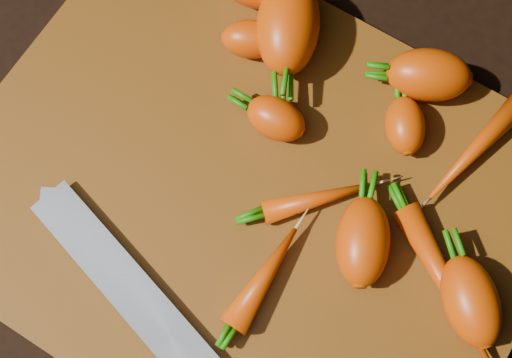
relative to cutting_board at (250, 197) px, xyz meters
The scene contains 14 objects.
ground 0.01m from the cutting_board, ahead, with size 2.00×2.00×0.01m, color black.
cutting_board is the anchor object (origin of this frame).
carrot_1 0.07m from the cutting_board, 102.17° to the left, with size 0.05×0.04×0.04m, color #D24105.
carrot_2 0.16m from the cutting_board, 108.89° to the left, with size 0.10×0.06×0.06m, color #D24105.
carrot_3 0.11m from the cutting_board, ahead, with size 0.08×0.04×0.04m, color #D24105.
carrot_4 0.19m from the cutting_board, 64.83° to the left, with size 0.07×0.05×0.05m, color #D24105.
carrot_5 0.14m from the cutting_board, 121.36° to the left, with size 0.05×0.03×0.03m, color #D24105.
carrot_6 0.20m from the cutting_board, ahead, with size 0.08×0.04×0.04m, color #D24105.
carrot_7 0.06m from the cutting_board, 25.68° to the left, with size 0.10×0.02×0.02m, color #D24105.
carrot_8 0.18m from the cutting_board, ahead, with size 0.14×0.02×0.02m, color #D24105.
carrot_9 0.08m from the cutting_board, 49.02° to the right, with size 0.10×0.03×0.03m, color #D24105.
carrot_10 0.15m from the cutting_board, 54.74° to the left, with size 0.05×0.03×0.03m, color #D24105.
carrot_11 0.21m from the cutting_board, 43.84° to the left, with size 0.14×0.02×0.02m, color #D24105.
knife 0.13m from the cutting_board, 103.29° to the right, with size 0.33×0.12×0.02m.
Camera 1 is at (0.10, -0.14, 0.61)m, focal length 50.00 mm.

